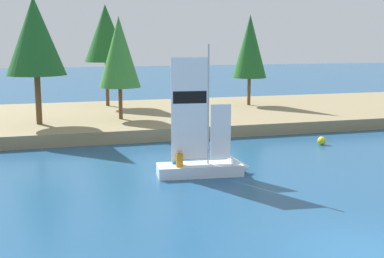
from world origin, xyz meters
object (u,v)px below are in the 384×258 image
(shoreline_tree_left, at_px, (35,36))
(shoreline_tree_centre, at_px, (119,52))
(shoreline_tree_midleft, at_px, (106,33))
(shoreline_tree_midright, at_px, (250,47))
(sailboat, at_px, (212,164))
(channel_buoy, at_px, (322,141))

(shoreline_tree_left, bearing_deg, shoreline_tree_centre, 7.20)
(shoreline_tree_midleft, bearing_deg, shoreline_tree_midright, -13.69)
(sailboat, height_order, channel_buoy, sailboat)
(shoreline_tree_midleft, bearing_deg, sailboat, -82.98)
(shoreline_tree_left, xyz_separation_m, shoreline_tree_midright, (15.85, 4.96, -0.73))
(shoreline_tree_left, distance_m, sailboat, 14.74)
(shoreline_tree_midleft, bearing_deg, channel_buoy, -55.01)
(channel_buoy, bearing_deg, shoreline_tree_midright, 87.63)
(shoreline_tree_left, xyz_separation_m, shoreline_tree_centre, (5.10, 0.64, -0.99))
(shoreline_tree_left, xyz_separation_m, channel_buoy, (15.35, -7.13, -5.82))
(shoreline_tree_centre, distance_m, sailboat, 13.15)
(shoreline_tree_centre, relative_size, channel_buoy, 14.02)
(shoreline_tree_midleft, relative_size, channel_buoy, 16.55)
(shoreline_tree_midleft, height_order, shoreline_tree_midright, shoreline_tree_midleft)
(shoreline_tree_midleft, height_order, channel_buoy, shoreline_tree_midleft)
(shoreline_tree_midleft, bearing_deg, shoreline_tree_left, -123.58)
(shoreline_tree_midright, bearing_deg, shoreline_tree_left, -162.61)
(shoreline_tree_midright, height_order, sailboat, shoreline_tree_midright)
(shoreline_tree_left, height_order, shoreline_tree_centre, shoreline_tree_left)
(shoreline_tree_midright, bearing_deg, channel_buoy, -92.37)
(sailboat, bearing_deg, shoreline_tree_midright, 68.72)
(channel_buoy, bearing_deg, sailboat, -151.43)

